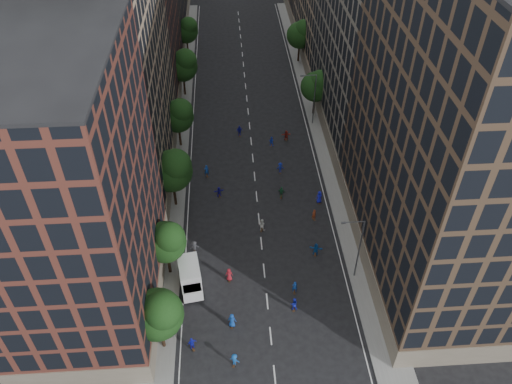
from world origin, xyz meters
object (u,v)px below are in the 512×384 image
Objects in this scene: streetlamp_near at (358,246)px; skater_2 at (294,304)px; streetlamp_far at (313,97)px; cargo_van at (190,277)px; skater_0 at (232,321)px; skater_1 at (295,287)px.

streetlamp_near is 9.65m from skater_2.
skater_2 is at bearing -101.43° from streetlamp_far.
streetlamp_far is 38.36m from cargo_van.
streetlamp_far is 41.77m from skater_0.
streetlamp_near is 33.00m from streetlamp_far.
skater_0 is at bearing 31.17° from skater_1.
streetlamp_far is 38.24m from skater_2.
skater_2 is at bearing 82.48° from skater_1.
streetlamp_near is 1.00× the size of streetlamp_far.
streetlamp_near is 8.56m from skater_1.
streetlamp_near reaches higher than skater_1.
cargo_van is at bearing -119.88° from streetlamp_far.
streetlamp_near is at bearing -8.67° from cargo_van.
streetlamp_near is at bearing -145.26° from skater_0.
skater_0 is 7.10m from skater_2.
streetlamp_near is 19.38m from cargo_van.
skater_2 reaches higher than skater_1.
skater_2 is at bearing -153.64° from skater_0.
streetlamp_near is 5.20× the size of skater_2.
skater_1 is 2.40m from skater_2.
skater_1 is 0.97× the size of skater_2.
cargo_van is at bearing -39.58° from skater_0.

